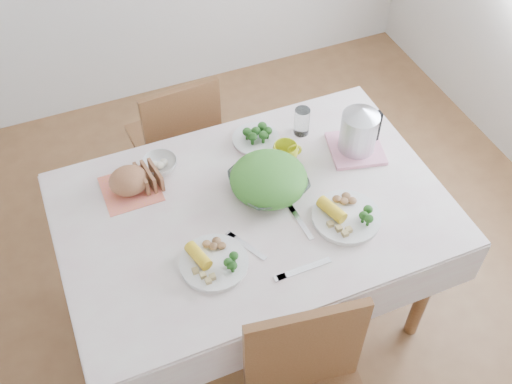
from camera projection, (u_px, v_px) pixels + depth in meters
name	position (u px, v px, depth m)	size (l,w,h in m)	color
floor	(254.00, 308.00, 2.91)	(3.60, 3.60, 0.00)	brown
dining_table	(254.00, 264.00, 2.63)	(1.40, 0.90, 0.75)	brown
tablecloth	(253.00, 208.00, 2.34)	(1.50, 1.00, 0.01)	silver
chair_far	(173.00, 134.00, 3.05)	(0.40, 0.40, 0.88)	brown
salad_bowl	(268.00, 184.00, 2.37)	(0.29, 0.29, 0.07)	white
dinner_plate_left	(214.00, 263.00, 2.15)	(0.25, 0.25, 0.02)	white
dinner_plate_right	(346.00, 217.00, 2.29)	(0.27, 0.27, 0.02)	white
broccoli_plate	(256.00, 139.00, 2.58)	(0.21, 0.21, 0.02)	beige
napkin	(131.00, 189.00, 2.40)	(0.22, 0.22, 0.00)	#F6775A
bread_loaf	(129.00, 179.00, 2.36)	(0.16, 0.15, 0.10)	#915A38
fruit_bowl	(160.00, 165.00, 2.46)	(0.14, 0.14, 0.04)	white
yellow_mug	(285.00, 153.00, 2.48)	(0.11, 0.11, 0.08)	#FBFF28
glass_tumbler	(302.00, 121.00, 2.57)	(0.07, 0.07, 0.13)	white
pink_tray	(356.00, 149.00, 2.54)	(0.22, 0.22, 0.02)	pink
electric_kettle	(359.00, 129.00, 2.46)	(0.15, 0.15, 0.22)	#B2B5BA
fork_left	(247.00, 246.00, 2.21)	(0.02, 0.18, 0.00)	silver
fork_right	(301.00, 223.00, 2.28)	(0.02, 0.18, 0.00)	silver
knife	(304.00, 269.00, 2.14)	(0.02, 0.21, 0.00)	silver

